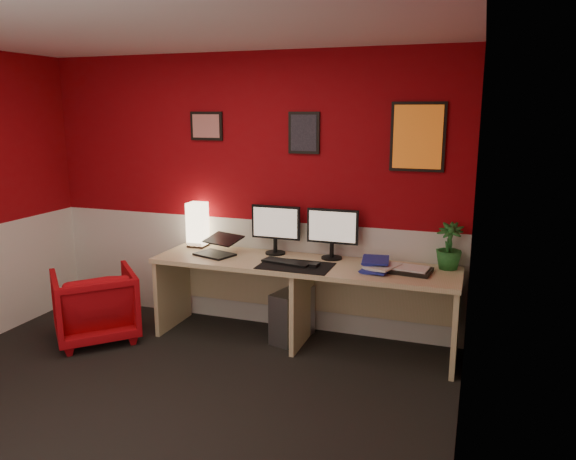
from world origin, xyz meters
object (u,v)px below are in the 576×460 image
at_px(monitor_right, 332,226).
at_px(potted_plant, 449,246).
at_px(monitor_left, 275,222).
at_px(desk, 302,304).
at_px(pc_tower, 292,315).
at_px(laptop, 214,243).
at_px(zen_tray, 409,270).
at_px(armchair, 95,305).
at_px(shoji_lamp, 198,226).

height_order(monitor_right, potted_plant, monitor_right).
bearing_deg(monitor_right, monitor_left, -179.97).
bearing_deg(desk, pc_tower, 149.22).
height_order(laptop, potted_plant, potted_plant).
xyz_separation_m(desk, pc_tower, (-0.11, 0.07, -0.14)).
height_order(potted_plant, pc_tower, potted_plant).
relative_size(laptop, monitor_right, 0.57).
bearing_deg(zen_tray, armchair, -169.12).
bearing_deg(armchair, desk, 150.73).
relative_size(desk, monitor_right, 4.48).
bearing_deg(zen_tray, shoji_lamp, 174.07).
relative_size(laptop, armchair, 0.48).
xyz_separation_m(laptop, monitor_left, (0.49, 0.23, 0.18)).
bearing_deg(laptop, potted_plant, 25.57).
bearing_deg(monitor_right, armchair, -160.30).
relative_size(desk, laptop, 7.88).
bearing_deg(pc_tower, laptop, -157.73).
bearing_deg(monitor_left, desk, -32.60).
relative_size(monitor_left, potted_plant, 1.53).
distance_m(desk, laptop, 0.94).
xyz_separation_m(laptop, pc_tower, (0.70, 0.09, -0.61)).
distance_m(laptop, zen_tray, 1.70).
distance_m(desk, zen_tray, 0.96).
bearing_deg(laptop, pc_tower, 26.30).
bearing_deg(zen_tray, desk, -179.16).
bearing_deg(laptop, monitor_left, 44.02).
height_order(shoji_lamp, potted_plant, shoji_lamp).
xyz_separation_m(monitor_right, pc_tower, (-0.31, -0.14, -0.80)).
distance_m(zen_tray, armchair, 2.73).
relative_size(monitor_left, pc_tower, 1.29).
distance_m(laptop, monitor_right, 1.05).
relative_size(desk, monitor_left, 4.48).
height_order(laptop, armchair, laptop).
distance_m(zen_tray, potted_plant, 0.39).
xyz_separation_m(desk, laptop, (-0.81, -0.03, 0.47)).
distance_m(monitor_left, zen_tray, 1.25).
relative_size(laptop, zen_tray, 0.94).
bearing_deg(monitor_right, potted_plant, 0.62).
relative_size(monitor_right, potted_plant, 1.53).
bearing_deg(pc_tower, potted_plant, 21.13).
bearing_deg(potted_plant, zen_tray, -144.69).
bearing_deg(shoji_lamp, desk, -11.23).
bearing_deg(shoji_lamp, zen_tray, -5.93).
xyz_separation_m(desk, monitor_left, (-0.32, 0.21, 0.66)).
height_order(shoji_lamp, pc_tower, shoji_lamp).
bearing_deg(potted_plant, shoji_lamp, 179.93).
distance_m(monitor_right, zen_tray, 0.76).
xyz_separation_m(laptop, potted_plant, (1.98, 0.24, 0.08)).
bearing_deg(potted_plant, armchair, -166.35).
xyz_separation_m(monitor_left, potted_plant, (1.49, 0.01, -0.10)).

